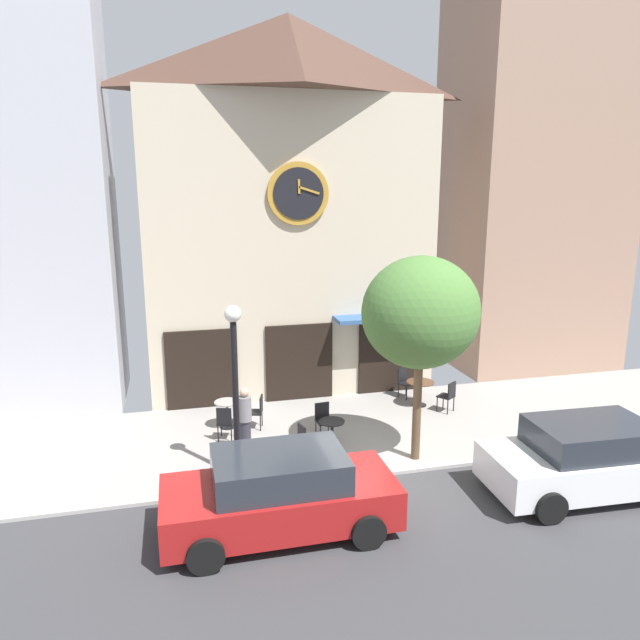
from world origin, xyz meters
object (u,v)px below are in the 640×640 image
Objects in this scene: cafe_table_leftmost at (420,388)px; parked_car_red at (280,494)px; pedestrian_grey at (245,420)px; cafe_table_center_left at (332,431)px; cafe_chair_left_end at (225,421)px; street_tree at (421,313)px; cafe_chair_outer at (306,439)px; cafe_chair_by_entrance at (323,418)px; cafe_chair_under_awning at (449,394)px; cafe_chair_right_end at (258,409)px; cafe_table_near_curb at (227,410)px; street_lamp at (235,392)px; cafe_chair_near_tree at (405,380)px; parked_car_white at (589,458)px.

parked_car_red is at bearing -133.66° from cafe_table_leftmost.
pedestrian_grey is 3.38m from parked_car_red.
cafe_table_center_left is 2.74m from cafe_chair_left_end.
street_tree is 5.34× the size of cafe_chair_outer.
cafe_table_leftmost is (1.46, 3.14, -2.97)m from street_tree.
cafe_chair_by_entrance is 0.54× the size of pedestrian_grey.
cafe_chair_under_awning is at bearing -49.04° from cafe_table_leftmost.
cafe_chair_right_end is at bearing 148.30° from cafe_chair_by_entrance.
street_tree is at bearing -34.83° from cafe_table_near_curb.
cafe_chair_outer is (-4.00, -2.64, -0.02)m from cafe_table_leftmost.
cafe_chair_outer is 1.00× the size of cafe_chair_left_end.
cafe_chair_under_awning and cafe_chair_left_end have the same top height.
cafe_chair_by_entrance is 1.00× the size of cafe_chair_right_end.
cafe_chair_by_entrance is at bearing 64.99° from parked_car_red.
street_lamp is 2.43m from cafe_chair_left_end.
cafe_chair_near_tree is 0.54× the size of pedestrian_grey.
cafe_table_near_curb is (-4.14, 2.88, -3.02)m from street_tree.
cafe_chair_near_tree is at bearing 51.17° from parked_car_red.
cafe_table_near_curb is at bearing 161.97° from cafe_chair_right_end.
pedestrian_grey reaches higher than cafe_chair_outer.
cafe_chair_under_awning is at bearing 23.31° from cafe_chair_outer.
cafe_table_near_curb is (0.02, 2.76, -1.47)m from street_lamp.
cafe_chair_near_tree and cafe_chair_right_end have the same top height.
pedestrian_grey reaches higher than cafe_chair_near_tree.
pedestrian_grey reaches higher than cafe_chair_under_awning.
cafe_chair_outer and cafe_chair_by_entrance have the same top height.
cafe_chair_near_tree is at bearing 44.63° from cafe_table_center_left.
cafe_table_near_curb is 5.53m from cafe_chair_near_tree.
street_tree is 5.09m from cafe_chair_near_tree.
street_tree is 4.38m from cafe_chair_under_awning.
cafe_chair_under_awning is at bearing -62.63° from cafe_chair_near_tree.
street_lamp reaches higher than cafe_chair_near_tree.
pedestrian_grey is at bearing 170.64° from cafe_table_center_left.
pedestrian_grey is (-3.86, 1.19, -2.65)m from street_tree.
cafe_chair_outer is at bearing -156.69° from cafe_chair_under_awning.
cafe_table_near_curb is at bearing -177.37° from cafe_table_leftmost.
pedestrian_grey reaches higher than cafe_table_leftmost.
street_tree is 4.56m from cafe_table_leftmost.
cafe_chair_by_entrance reaches higher than cafe_table_leftmost.
cafe_table_center_left is at bearing 145.94° from parked_car_white.
cafe_chair_right_end is 1.56m from pedestrian_grey.
cafe_chair_right_end is (0.78, -0.25, 0.03)m from cafe_table_near_curb.
cafe_table_center_left is at bearing 154.81° from street_tree.
street_tree is at bearing -129.44° from cafe_chair_under_awning.
cafe_table_leftmost is at bearing -77.68° from cafe_chair_near_tree.
parked_car_red reaches higher than cafe_chair_outer.
street_lamp reaches higher than cafe_chair_by_entrance.
cafe_chair_under_awning is 6.04m from pedestrian_grey.
street_lamp is 0.90× the size of parked_car_red.
pedestrian_grey reaches higher than cafe_table_near_curb.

